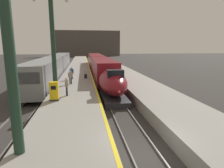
{
  "coord_description": "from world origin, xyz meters",
  "views": [
    {
      "loc": [
        -3.06,
        -8.67,
        5.61
      ],
      "look_at": [
        -0.2,
        10.35,
        1.8
      ],
      "focal_mm": 30.9,
      "sensor_mm": 36.0,
      "label": 1
    }
  ],
  "objects_px": {
    "passenger_near_edge": "(72,72)",
    "rolling_suitcase": "(86,76)",
    "passenger_mid_platform": "(67,85)",
    "ticket_machine_yellow": "(54,92)",
    "station_column_mid": "(52,33)",
    "regional_train_adjacent": "(55,65)",
    "passenger_far_waiting": "(70,76)",
    "station_column_near": "(5,10)",
    "highspeed_train_main": "(100,66)"
  },
  "relations": [
    {
      "from": "passenger_mid_platform",
      "to": "station_column_mid",
      "type": "bearing_deg",
      "value": 122.5
    },
    {
      "from": "passenger_mid_platform",
      "to": "ticket_machine_yellow",
      "type": "height_order",
      "value": "passenger_mid_platform"
    },
    {
      "from": "highspeed_train_main",
      "to": "regional_train_adjacent",
      "type": "distance_m",
      "value": 8.17
    },
    {
      "from": "rolling_suitcase",
      "to": "station_column_near",
      "type": "bearing_deg",
      "value": -99.3
    },
    {
      "from": "passenger_far_waiting",
      "to": "passenger_mid_platform",
      "type": "bearing_deg",
      "value": -90.12
    },
    {
      "from": "passenger_near_edge",
      "to": "rolling_suitcase",
      "type": "bearing_deg",
      "value": 12.52
    },
    {
      "from": "highspeed_train_main",
      "to": "regional_train_adjacent",
      "type": "bearing_deg",
      "value": 172.54
    },
    {
      "from": "highspeed_train_main",
      "to": "station_column_near",
      "type": "bearing_deg",
      "value": -102.36
    },
    {
      "from": "regional_train_adjacent",
      "to": "rolling_suitcase",
      "type": "relative_size",
      "value": 37.27
    },
    {
      "from": "regional_train_adjacent",
      "to": "ticket_machine_yellow",
      "type": "distance_m",
      "value": 19.89
    },
    {
      "from": "highspeed_train_main",
      "to": "station_column_near",
      "type": "height_order",
      "value": "station_column_near"
    },
    {
      "from": "passenger_far_waiting",
      "to": "ticket_machine_yellow",
      "type": "bearing_deg",
      "value": -97.5
    },
    {
      "from": "ticket_machine_yellow",
      "to": "rolling_suitcase",
      "type": "bearing_deg",
      "value": 75.73
    },
    {
      "from": "highspeed_train_main",
      "to": "regional_train_adjacent",
      "type": "relative_size",
      "value": 1.07
    },
    {
      "from": "highspeed_train_main",
      "to": "passenger_mid_platform",
      "type": "distance_m",
      "value": 17.83
    },
    {
      "from": "regional_train_adjacent",
      "to": "ticket_machine_yellow",
      "type": "bearing_deg",
      "value": -82.63
    },
    {
      "from": "station_column_near",
      "to": "passenger_mid_platform",
      "type": "bearing_deg",
      "value": 82.51
    },
    {
      "from": "regional_train_adjacent",
      "to": "station_column_near",
      "type": "relative_size",
      "value": 3.7
    },
    {
      "from": "regional_train_adjacent",
      "to": "passenger_far_waiting",
      "type": "relative_size",
      "value": 21.66
    },
    {
      "from": "passenger_mid_platform",
      "to": "passenger_far_waiting",
      "type": "height_order",
      "value": "same"
    },
    {
      "from": "passenger_mid_platform",
      "to": "rolling_suitcase",
      "type": "height_order",
      "value": "passenger_mid_platform"
    },
    {
      "from": "highspeed_train_main",
      "to": "passenger_mid_platform",
      "type": "bearing_deg",
      "value": -105.03
    },
    {
      "from": "highspeed_train_main",
      "to": "passenger_far_waiting",
      "type": "xyz_separation_m",
      "value": [
        -4.61,
        -11.54,
        0.12
      ]
    },
    {
      "from": "regional_train_adjacent",
      "to": "ticket_machine_yellow",
      "type": "relative_size",
      "value": 22.87
    },
    {
      "from": "station_column_near",
      "to": "station_column_mid",
      "type": "distance_m",
      "value": 11.71
    },
    {
      "from": "station_column_mid",
      "to": "ticket_machine_yellow",
      "type": "relative_size",
      "value": 6.1
    },
    {
      "from": "passenger_far_waiting",
      "to": "station_column_mid",
      "type": "bearing_deg",
      "value": -109.32
    },
    {
      "from": "regional_train_adjacent",
      "to": "passenger_mid_platform",
      "type": "distance_m",
      "value": 18.61
    },
    {
      "from": "highspeed_train_main",
      "to": "ticket_machine_yellow",
      "type": "xyz_separation_m",
      "value": [
        -5.55,
        -18.66,
        -0.13
      ]
    },
    {
      "from": "station_column_mid",
      "to": "rolling_suitcase",
      "type": "xyz_separation_m",
      "value": [
        3.16,
        7.61,
        -5.52
      ]
    },
    {
      "from": "passenger_mid_platform",
      "to": "ticket_machine_yellow",
      "type": "xyz_separation_m",
      "value": [
        -0.93,
        -1.45,
        -0.25
      ]
    },
    {
      "from": "regional_train_adjacent",
      "to": "station_column_mid",
      "type": "relative_size",
      "value": 3.75
    },
    {
      "from": "regional_train_adjacent",
      "to": "rolling_suitcase",
      "type": "xyz_separation_m",
      "value": [
        5.36,
        -8.66,
        -0.77
      ]
    },
    {
      "from": "highspeed_train_main",
      "to": "passenger_far_waiting",
      "type": "distance_m",
      "value": 12.43
    },
    {
      "from": "highspeed_train_main",
      "to": "rolling_suitcase",
      "type": "xyz_separation_m",
      "value": [
        -2.74,
        -7.6,
        -0.56
      ]
    },
    {
      "from": "highspeed_train_main",
      "to": "passenger_near_edge",
      "type": "distance_m",
      "value": 9.29
    },
    {
      "from": "passenger_mid_platform",
      "to": "rolling_suitcase",
      "type": "xyz_separation_m",
      "value": [
        1.89,
        9.62,
        -0.69
      ]
    },
    {
      "from": "station_column_near",
      "to": "station_column_mid",
      "type": "xyz_separation_m",
      "value": [
        0.0,
        11.71,
        -0.07
      ]
    },
    {
      "from": "ticket_machine_yellow",
      "to": "passenger_far_waiting",
      "type": "bearing_deg",
      "value": 82.5
    },
    {
      "from": "station_column_near",
      "to": "rolling_suitcase",
      "type": "height_order",
      "value": "station_column_near"
    },
    {
      "from": "passenger_mid_platform",
      "to": "ticket_machine_yellow",
      "type": "bearing_deg",
      "value": -122.66
    },
    {
      "from": "station_column_near",
      "to": "ticket_machine_yellow",
      "type": "relative_size",
      "value": 6.19
    },
    {
      "from": "passenger_near_edge",
      "to": "passenger_far_waiting",
      "type": "distance_m",
      "value": 3.51
    },
    {
      "from": "passenger_mid_platform",
      "to": "passenger_far_waiting",
      "type": "distance_m",
      "value": 5.68
    },
    {
      "from": "ticket_machine_yellow",
      "to": "station_column_near",
      "type": "bearing_deg",
      "value": -92.43
    },
    {
      "from": "station_column_mid",
      "to": "passenger_far_waiting",
      "type": "xyz_separation_m",
      "value": [
        1.29,
        3.67,
        -4.84
      ]
    },
    {
      "from": "station_column_mid",
      "to": "rolling_suitcase",
      "type": "distance_m",
      "value": 9.92
    },
    {
      "from": "station_column_mid",
      "to": "rolling_suitcase",
      "type": "bearing_deg",
      "value": 67.44
    },
    {
      "from": "station_column_near",
      "to": "rolling_suitcase",
      "type": "xyz_separation_m",
      "value": [
        3.16,
        19.32,
        -5.6
      ]
    },
    {
      "from": "passenger_near_edge",
      "to": "highspeed_train_main",
      "type": "bearing_deg",
      "value": 59.82
    }
  ]
}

